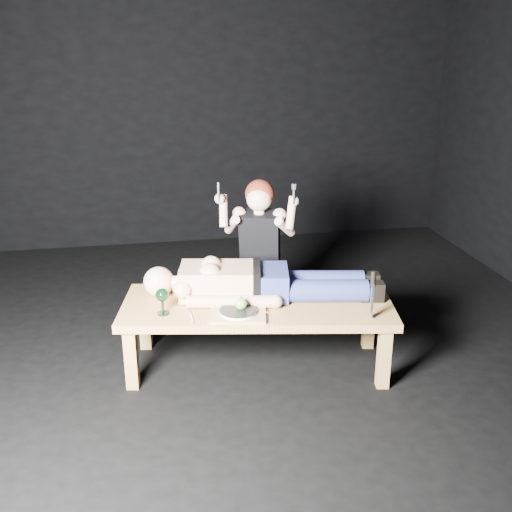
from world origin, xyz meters
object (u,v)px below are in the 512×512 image
at_px(kneeling_woman, 261,250).
at_px(table, 257,335).
at_px(lying_man, 265,278).
at_px(serving_tray, 238,314).
at_px(goblet, 162,302).
at_px(carving_knife, 372,295).

bearing_deg(kneeling_woman, table, -85.06).
distance_m(lying_man, serving_tray, 0.36).
bearing_deg(table, goblet, -164.58).
distance_m(lying_man, goblet, 0.68).
distance_m(serving_tray, goblet, 0.46).
bearing_deg(kneeling_woman, carving_knife, -46.49).
bearing_deg(carving_knife, kneeling_woman, 125.87).
bearing_deg(lying_man, table, -114.28).
distance_m(kneeling_woman, goblet, 1.03).
xyz_separation_m(lying_man, carving_knife, (0.56, -0.44, 0.02)).
distance_m(serving_tray, carving_knife, 0.81).
xyz_separation_m(lying_man, serving_tray, (-0.22, -0.26, -0.12)).
bearing_deg(lying_man, kneeling_woman, 91.86).
bearing_deg(table, carving_knife, -18.20).
xyz_separation_m(kneeling_woman, carving_knife, (0.48, -0.99, 0.03)).
relative_size(table, kneeling_woman, 1.49).
relative_size(kneeling_woman, goblet, 6.81).
bearing_deg(goblet, lying_man, 13.17).
relative_size(table, lying_man, 1.04).
xyz_separation_m(table, lying_man, (0.07, 0.10, 0.35)).
height_order(table, carving_knife, carving_knife).
distance_m(table, kneeling_woman, 0.76).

